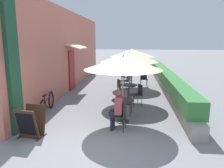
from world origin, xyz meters
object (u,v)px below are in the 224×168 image
(coffee_cup_far, at_px, (132,73))
(bicycle_leaning, at_px, (47,104))
(cafe_chair_near_right, at_px, (124,101))
(cafe_chair_near_left, at_px, (121,114))
(patio_umbrella_far, at_px, (132,53))
(menu_board, at_px, (31,122))
(patio_table_near, at_px, (123,107))
(patio_table_far, at_px, (132,78))
(patio_table_mid, at_px, (129,90))
(seated_patron_near_left, at_px, (117,108))
(cafe_chair_mid_right, at_px, (138,93))
(coffee_cup_mid, at_px, (130,83))
(cafe_chair_mid_left, at_px, (121,87))
(patio_umbrella_near, at_px, (123,63))
(cafe_chair_far_left, at_px, (127,80))
(patio_umbrella_mid, at_px, (129,57))
(cafe_chair_far_right, at_px, (144,78))
(cafe_chair_far_back, at_px, (124,76))

(coffee_cup_far, relative_size, bicycle_leaning, 0.05)
(cafe_chair_near_right, bearing_deg, cafe_chair_near_left, 6.19)
(patio_umbrella_far, distance_m, menu_board, 7.73)
(menu_board, bearing_deg, patio_table_near, 38.14)
(cafe_chair_near_left, bearing_deg, patio_table_far, 4.95)
(patio_table_mid, bearing_deg, seated_patron_near_left, -94.70)
(cafe_chair_mid_right, bearing_deg, patio_table_near, 138.78)
(coffee_cup_far, bearing_deg, coffee_cup_mid, -90.75)
(cafe_chair_near_right, distance_m, patio_table_mid, 1.85)
(bicycle_leaning, xyz_separation_m, menu_board, (0.36, -2.05, 0.08))
(patio_table_near, bearing_deg, cafe_chair_mid_left, 94.29)
(patio_umbrella_near, relative_size, coffee_cup_mid, 27.71)
(cafe_chair_mid_right, height_order, coffee_cup_far, cafe_chair_mid_right)
(patio_umbrella_near, xyz_separation_m, coffee_cup_mid, (0.18, 2.61, -1.17))
(patio_table_mid, distance_m, cafe_chair_far_left, 2.45)
(patio_table_mid, bearing_deg, cafe_chair_mid_right, -57.58)
(bicycle_leaning, bearing_deg, cafe_chair_mid_left, 37.44)
(cafe_chair_near_left, distance_m, bicycle_leaning, 3.13)
(patio_umbrella_mid, bearing_deg, cafe_chair_mid_right, -57.58)
(patio_umbrella_far, bearing_deg, seated_patron_near_left, -93.25)
(seated_patron_near_left, relative_size, patio_umbrella_far, 0.50)
(patio_umbrella_mid, bearing_deg, patio_umbrella_near, -93.22)
(cafe_chair_far_right, distance_m, cafe_chair_far_back, 1.23)
(cafe_chair_near_left, bearing_deg, seated_patron_near_left, 90.00)
(cafe_chair_mid_left, bearing_deg, patio_umbrella_mid, 6.19)
(cafe_chair_far_back, height_order, bicycle_leaning, cafe_chair_far_back)
(cafe_chair_far_back, bearing_deg, patio_table_mid, -27.83)
(cafe_chair_mid_right, bearing_deg, seated_patron_near_left, 140.05)
(patio_table_near, height_order, cafe_chair_far_back, cafe_chair_far_back)
(patio_umbrella_far, xyz_separation_m, bicycle_leaning, (-3.07, -5.03, -1.61))
(cafe_chair_near_left, bearing_deg, patio_table_near, 6.19)
(patio_umbrella_mid, relative_size, bicycle_leaning, 1.41)
(cafe_chair_near_left, relative_size, cafe_chair_mid_left, 1.00)
(seated_patron_near_left, bearing_deg, cafe_chair_far_left, 6.05)
(cafe_chair_far_left, height_order, menu_board, cafe_chair_far_left)
(patio_table_mid, height_order, cafe_chair_far_right, cafe_chair_far_right)
(cafe_chair_mid_left, bearing_deg, patio_table_mid, 6.19)
(cafe_chair_mid_right, xyz_separation_m, cafe_chair_far_right, (0.41, 3.83, 0.00))
(bicycle_leaning, bearing_deg, seated_patron_near_left, -32.73)
(patio_umbrella_near, distance_m, patio_table_mid, 2.93)
(patio_umbrella_mid, bearing_deg, patio_table_near, -93.22)
(patio_umbrella_mid, bearing_deg, cafe_chair_far_back, 95.58)
(patio_table_near, bearing_deg, patio_umbrella_near, -116.57)
(patio_umbrella_near, distance_m, cafe_chair_near_right, 1.61)
(cafe_chair_mid_right, bearing_deg, menu_board, 112.13)
(patio_umbrella_near, height_order, patio_table_far, patio_umbrella_near)
(patio_umbrella_near, relative_size, cafe_chair_near_right, 2.87)
(cafe_chair_mid_right, xyz_separation_m, cafe_chair_far_back, (-0.74, 4.26, 0.00))
(patio_umbrella_far, relative_size, cafe_chair_far_right, 2.87)
(cafe_chair_mid_left, xyz_separation_m, cafe_chair_mid_right, (0.76, -1.20, 0.00))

